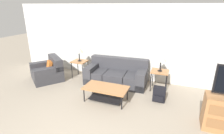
{
  "coord_description": "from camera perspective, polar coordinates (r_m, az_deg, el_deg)",
  "views": [
    {
      "loc": [
        1.71,
        -2.01,
        2.55
      ],
      "look_at": [
        -0.06,
        2.58,
        0.8
      ],
      "focal_mm": 28.0,
      "sensor_mm": 36.0,
      "label": 1
    }
  ],
  "objects": [
    {
      "name": "coffee_table",
      "position": [
        4.88,
        -2.03,
        -7.75
      ],
      "size": [
        1.21,
        0.64,
        0.42
      ],
      "color": "#A87042",
      "rests_on": "ground_plane"
    },
    {
      "name": "table_lamp_left",
      "position": [
        6.33,
        -10.77,
        5.58
      ],
      "size": [
        0.3,
        0.3,
        0.54
      ],
      "color": "black",
      "rests_on": "side_table_left"
    },
    {
      "name": "table_lamp_right",
      "position": [
        5.43,
        15.76,
        2.87
      ],
      "size": [
        0.3,
        0.3,
        0.54
      ],
      "color": "black",
      "rests_on": "side_table_right"
    },
    {
      "name": "backpack",
      "position": [
        5.08,
        15.15,
        -8.64
      ],
      "size": [
        0.34,
        0.28,
        0.43
      ],
      "color": "black",
      "rests_on": "ground_plane"
    },
    {
      "name": "side_table_right",
      "position": [
        5.59,
        15.31,
        -1.95
      ],
      "size": [
        0.53,
        0.49,
        0.64
      ],
      "color": "#A87042",
      "rests_on": "ground_plane"
    },
    {
      "name": "couch",
      "position": [
        6.0,
        1.53,
        -2.52
      ],
      "size": [
        2.09,
        1.09,
        0.82
      ],
      "color": "#38383D",
      "rests_on": "ground_plane"
    },
    {
      "name": "side_table_left",
      "position": [
        6.46,
        -10.5,
        1.36
      ],
      "size": [
        0.53,
        0.49,
        0.64
      ],
      "color": "#A87042",
      "rests_on": "ground_plane"
    },
    {
      "name": "wall_back",
      "position": [
        6.2,
        4.67,
        7.89
      ],
      "size": [
        8.99,
        0.06,
        2.6
      ],
      "color": "silver",
      "rests_on": "ground_plane"
    },
    {
      "name": "armchair",
      "position": [
        6.69,
        -20.16,
        -1.42
      ],
      "size": [
        1.45,
        1.43,
        0.8
      ],
      "color": "#38383D",
      "rests_on": "ground_plane"
    }
  ]
}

